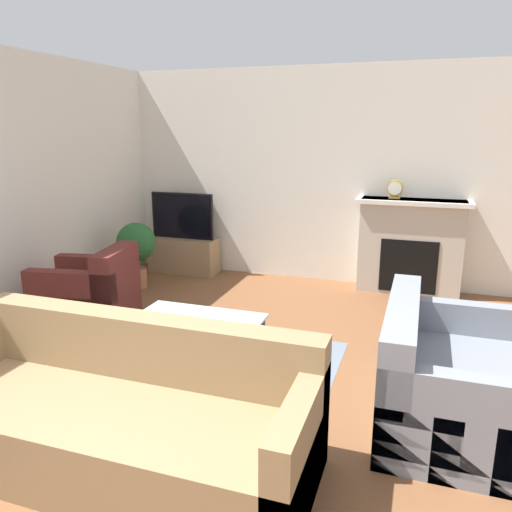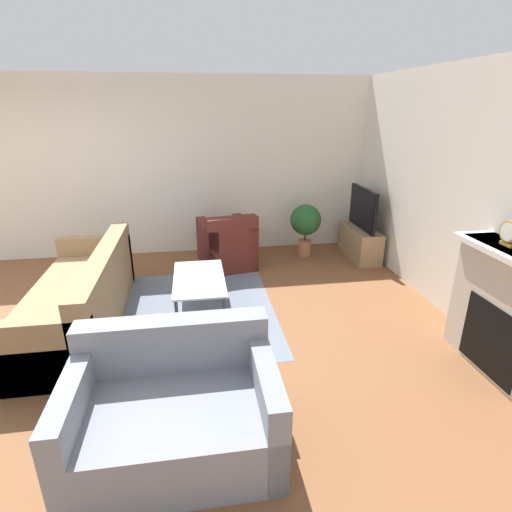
{
  "view_description": "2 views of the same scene",
  "coord_description": "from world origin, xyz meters",
  "px_view_note": "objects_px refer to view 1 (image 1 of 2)",
  "views": [
    {
      "loc": [
        1.4,
        -1.41,
        1.95
      ],
      "look_at": [
        -0.06,
        2.87,
        0.79
      ],
      "focal_mm": 35.0,
      "sensor_mm": 36.0,
      "label": 1
    },
    {
      "loc": [
        3.9,
        2.09,
        2.26
      ],
      "look_at": [
        -0.04,
        2.7,
        0.75
      ],
      "focal_mm": 28.0,
      "sensor_mm": 36.0,
      "label": 2
    }
  ],
  "objects_px": {
    "tv": "(182,216)",
    "coffee_table": "(198,323)",
    "mantel_clock": "(395,189)",
    "couch_sectional": "(120,418)",
    "couch_loveseat": "(449,383)",
    "potted_plant": "(136,245)",
    "armchair_by_window": "(90,298)"
  },
  "relations": [
    {
      "from": "couch_sectional",
      "to": "coffee_table",
      "type": "xyz_separation_m",
      "value": [
        -0.09,
        1.28,
        0.1
      ]
    },
    {
      "from": "tv",
      "to": "couch_loveseat",
      "type": "distance_m",
      "value": 4.36
    },
    {
      "from": "couch_sectional",
      "to": "mantel_clock",
      "type": "distance_m",
      "value": 4.22
    },
    {
      "from": "couch_sectional",
      "to": "couch_loveseat",
      "type": "bearing_deg",
      "value": 29.92
    },
    {
      "from": "tv",
      "to": "mantel_clock",
      "type": "distance_m",
      "value": 2.8
    },
    {
      "from": "couch_sectional",
      "to": "armchair_by_window",
      "type": "height_order",
      "value": "same"
    },
    {
      "from": "tv",
      "to": "coffee_table",
      "type": "distance_m",
      "value": 2.92
    },
    {
      "from": "armchair_by_window",
      "to": "couch_sectional",
      "type": "bearing_deg",
      "value": 30.49
    },
    {
      "from": "couch_loveseat",
      "to": "potted_plant",
      "type": "distance_m",
      "value": 4.07
    },
    {
      "from": "couch_sectional",
      "to": "coffee_table",
      "type": "bearing_deg",
      "value": 94.21
    },
    {
      "from": "armchair_by_window",
      "to": "coffee_table",
      "type": "xyz_separation_m",
      "value": [
        1.4,
        -0.44,
        0.09
      ]
    },
    {
      "from": "couch_sectional",
      "to": "couch_loveseat",
      "type": "xyz_separation_m",
      "value": [
        1.86,
        1.07,
        0.0
      ]
    },
    {
      "from": "tv",
      "to": "armchair_by_window",
      "type": "relative_size",
      "value": 0.9
    },
    {
      "from": "mantel_clock",
      "to": "potted_plant",
      "type": "bearing_deg",
      "value": -162.75
    },
    {
      "from": "tv",
      "to": "potted_plant",
      "type": "relative_size",
      "value": 1.08
    },
    {
      "from": "tv",
      "to": "couch_loveseat",
      "type": "height_order",
      "value": "tv"
    },
    {
      "from": "couch_loveseat",
      "to": "coffee_table",
      "type": "relative_size",
      "value": 1.3
    },
    {
      "from": "couch_sectional",
      "to": "potted_plant",
      "type": "xyz_separation_m",
      "value": [
        -1.72,
        2.98,
        0.26
      ]
    },
    {
      "from": "couch_sectional",
      "to": "armchair_by_window",
      "type": "xyz_separation_m",
      "value": [
        -1.49,
        1.72,
        0.01
      ]
    },
    {
      "from": "coffee_table",
      "to": "potted_plant",
      "type": "height_order",
      "value": "potted_plant"
    },
    {
      "from": "couch_loveseat",
      "to": "couch_sectional",
      "type": "bearing_deg",
      "value": 119.92
    },
    {
      "from": "couch_sectional",
      "to": "mantel_clock",
      "type": "height_order",
      "value": "mantel_clock"
    },
    {
      "from": "armchair_by_window",
      "to": "potted_plant",
      "type": "relative_size",
      "value": 1.2
    },
    {
      "from": "couch_loveseat",
      "to": "potted_plant",
      "type": "relative_size",
      "value": 1.67
    },
    {
      "from": "potted_plant",
      "to": "mantel_clock",
      "type": "xyz_separation_m",
      "value": [
        2.99,
        0.93,
        0.71
      ]
    },
    {
      "from": "tv",
      "to": "couch_loveseat",
      "type": "relative_size",
      "value": 0.65
    },
    {
      "from": "tv",
      "to": "armchair_by_window",
      "type": "xyz_separation_m",
      "value": [
        0.01,
        -2.09,
        -0.49
      ]
    },
    {
      "from": "couch_loveseat",
      "to": "mantel_clock",
      "type": "distance_m",
      "value": 3.05
    },
    {
      "from": "tv",
      "to": "armchair_by_window",
      "type": "distance_m",
      "value": 2.14
    },
    {
      "from": "couch_sectional",
      "to": "potted_plant",
      "type": "relative_size",
      "value": 2.83
    },
    {
      "from": "tv",
      "to": "mantel_clock",
      "type": "xyz_separation_m",
      "value": [
        2.77,
        0.1,
        0.46
      ]
    },
    {
      "from": "couch_loveseat",
      "to": "mantel_clock",
      "type": "height_order",
      "value": "mantel_clock"
    }
  ]
}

